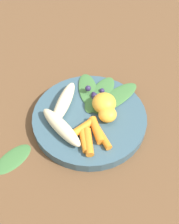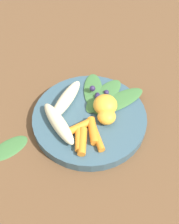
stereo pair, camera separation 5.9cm
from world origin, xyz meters
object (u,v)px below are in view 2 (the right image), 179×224
(banana_peeled_left, at_px, (58,123))
(kale_leaf_stray, at_px, (9,148))
(bowl, at_px, (90,118))
(banana_peeled_right, at_px, (66,99))
(orange_segment_near, at_px, (105,105))

(banana_peeled_left, bearing_deg, kale_leaf_stray, -101.62)
(banana_peeled_left, height_order, kale_leaf_stray, banana_peeled_left)
(bowl, distance_m, banana_peeled_right, 0.07)
(orange_segment_near, bearing_deg, banana_peeled_left, -10.36)
(banana_peeled_left, xyz_separation_m, orange_segment_near, (-0.11, 0.02, 0.01))
(orange_segment_near, bearing_deg, kale_leaf_stray, -12.99)
(banana_peeled_left, height_order, orange_segment_near, orange_segment_near)
(orange_segment_near, bearing_deg, banana_peeled_right, -49.55)
(banana_peeled_left, relative_size, banana_peeled_right, 1.00)
(banana_peeled_right, distance_m, kale_leaf_stray, 0.16)
(banana_peeled_right, xyz_separation_m, kale_leaf_stray, (0.16, 0.02, -0.04))
(kale_leaf_stray, bearing_deg, orange_segment_near, 163.26)
(banana_peeled_left, bearing_deg, orange_segment_near, 83.60)
(orange_segment_near, relative_size, kale_leaf_stray, 0.61)
(bowl, xyz_separation_m, orange_segment_near, (-0.04, 0.01, 0.03))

